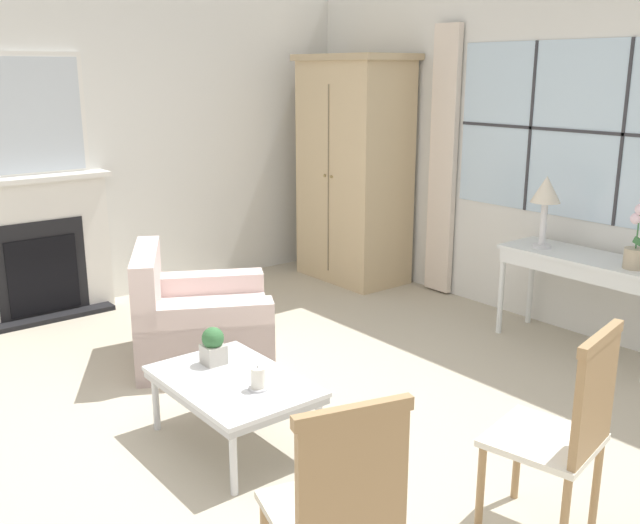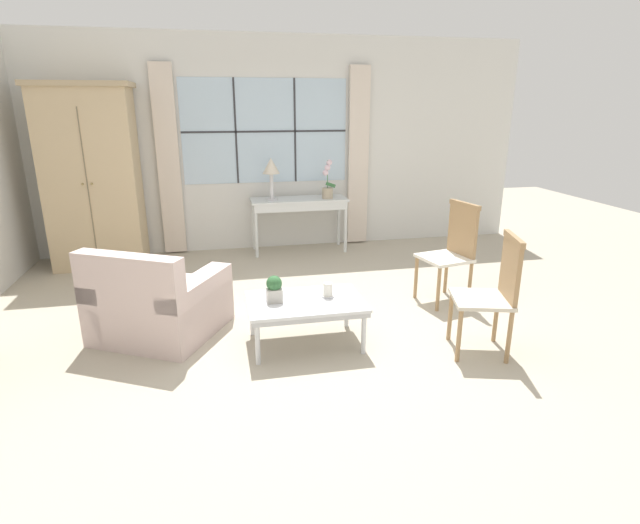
{
  "view_description": "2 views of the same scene",
  "coord_description": "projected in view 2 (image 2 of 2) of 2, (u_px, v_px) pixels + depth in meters",
  "views": [
    {
      "loc": [
        3.09,
        -1.95,
        2.04
      ],
      "look_at": [
        -0.09,
        0.58,
        0.94
      ],
      "focal_mm": 40.0,
      "sensor_mm": 36.0,
      "label": 1
    },
    {
      "loc": [
        -0.71,
        -3.83,
        1.93
      ],
      "look_at": [
        0.15,
        0.23,
        0.62
      ],
      "focal_mm": 28.0,
      "sensor_mm": 36.0,
      "label": 2
    }
  ],
  "objects": [
    {
      "name": "accent_chair_wooden",
      "position": [
        495.0,
        288.0,
        3.92
      ],
      "size": [
        0.54,
        0.54,
        0.98
      ],
      "color": "beige",
      "rests_on": "ground_plane"
    },
    {
      "name": "console_table",
      "position": [
        299.0,
        205.0,
        6.7
      ],
      "size": [
        1.28,
        0.47,
        0.73
      ],
      "color": "silver",
      "rests_on": "ground_plane"
    },
    {
      "name": "potted_plant_small",
      "position": [
        274.0,
        289.0,
        4.04
      ],
      "size": [
        0.13,
        0.13,
        0.22
      ],
      "color": "#BCB7AD",
      "rests_on": "coffee_table"
    },
    {
      "name": "armchair_upholstered",
      "position": [
        159.0,
        306.0,
        4.33
      ],
      "size": [
        1.26,
        1.26,
        0.82
      ],
      "color": "beige",
      "rests_on": "ground_plane"
    },
    {
      "name": "wall_back_windowed",
      "position": [
        266.0,
        146.0,
        6.7
      ],
      "size": [
        7.2,
        0.14,
        2.8
      ],
      "color": "silver",
      "rests_on": "ground_plane"
    },
    {
      "name": "pillar_candle",
      "position": [
        328.0,
        290.0,
        4.15
      ],
      "size": [
        0.11,
        0.11,
        0.13
      ],
      "color": "silver",
      "rests_on": "coffee_table"
    },
    {
      "name": "ground_plane",
      "position": [
        308.0,
        339.0,
        4.3
      ],
      "size": [
        14.0,
        14.0,
        0.0
      ],
      "primitive_type": "plane",
      "color": "#B2A893"
    },
    {
      "name": "coffee_table",
      "position": [
        305.0,
        305.0,
        4.11
      ],
      "size": [
        0.95,
        0.64,
        0.39
      ],
      "color": "silver",
      "rests_on": "ground_plane"
    },
    {
      "name": "armoire",
      "position": [
        93.0,
        177.0,
        6.0
      ],
      "size": [
        1.12,
        0.69,
        2.18
      ],
      "color": "tan",
      "rests_on": "ground_plane"
    },
    {
      "name": "potted_orchid",
      "position": [
        327.0,
        184.0,
        6.64
      ],
      "size": [
        0.18,
        0.14,
        0.51
      ],
      "color": "tan",
      "rests_on": "console_table"
    },
    {
      "name": "side_chair_wooden",
      "position": [
        453.0,
        247.0,
        4.99
      ],
      "size": [
        0.52,
        0.52,
        1.01
      ],
      "color": "white",
      "rests_on": "ground_plane"
    },
    {
      "name": "table_lamp",
      "position": [
        271.0,
        169.0,
        6.43
      ],
      "size": [
        0.22,
        0.22,
        0.55
      ],
      "color": "silver",
      "rests_on": "console_table"
    }
  ]
}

